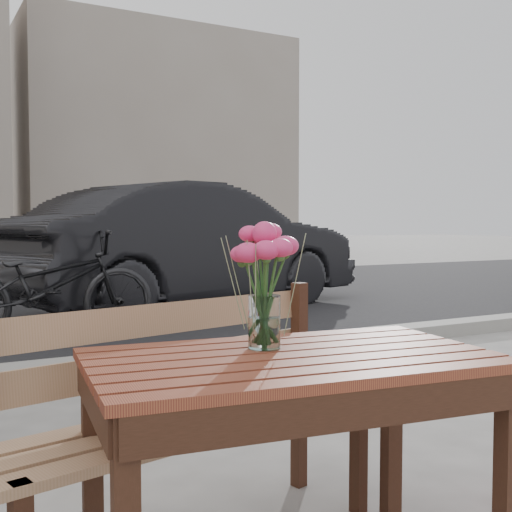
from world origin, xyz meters
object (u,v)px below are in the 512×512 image
at_px(parked_car, 191,247).
at_px(bicycle, 48,285).
at_px(main_vase, 264,270).
at_px(main_table, 292,395).

height_order(parked_car, bicycle, parked_car).
relative_size(main_vase, bicycle, 0.20).
height_order(main_table, main_vase, main_vase).
xyz_separation_m(main_vase, bicycle, (0.19, 4.24, -0.42)).
bearing_deg(main_vase, bicycle, 87.40).
relative_size(main_vase, parked_car, 0.08).
height_order(main_vase, bicycle, main_vase).
bearing_deg(bicycle, main_table, -176.79).
relative_size(main_table, parked_car, 0.26).
bearing_deg(main_vase, parked_car, 69.20).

